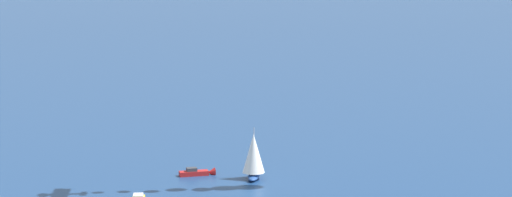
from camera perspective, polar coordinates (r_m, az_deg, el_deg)
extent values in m
cube|color=silver|center=(138.48, -7.34, -6.07)|extent=(2.40, 2.10, 0.68)
ellipsoid|color=#23478C|center=(153.49, -0.14, -4.84)|extent=(6.95, 3.35, 0.94)
cylinder|color=#B2B2B7|center=(153.03, -0.13, -3.22)|extent=(0.14, 0.14, 7.71)
cone|color=white|center=(152.29, -0.15, -3.43)|extent=(4.43, 4.43, 6.55)
cube|color=#B21E1E|center=(155.97, -3.89, -4.67)|extent=(4.00, 5.01, 0.79)
cone|color=#B21E1E|center=(156.55, -2.80, -4.61)|extent=(2.01, 1.92, 1.58)
cube|color=#38383D|center=(155.74, -4.03, -4.43)|extent=(2.00, 2.14, 0.59)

